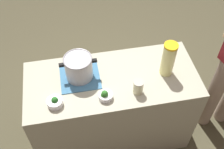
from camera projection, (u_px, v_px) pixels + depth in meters
ground_plane at (112, 131)px, 2.87m from camera, size 8.00×8.00×0.00m
counter_slab at (112, 108)px, 2.54m from camera, size 1.39×0.61×0.86m
dish_cloth at (80, 76)px, 2.23m from camera, size 0.31×0.32×0.01m
cooking_pot at (79, 67)px, 2.14m from camera, size 0.29×0.22×0.20m
lemonade_pitcher at (168, 59)px, 2.14m from camera, size 0.11×0.11×0.30m
mason_jar at (138, 87)px, 2.08m from camera, size 0.08×0.08×0.12m
broccoli_bowl_front at (55, 102)px, 2.03m from camera, size 0.12×0.12×0.08m
broccoli_bowl_center at (105, 95)px, 2.07m from camera, size 0.11×0.11×0.08m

